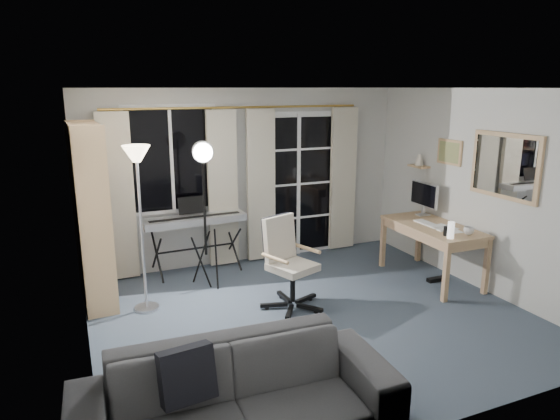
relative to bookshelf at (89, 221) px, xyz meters
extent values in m
cube|color=#36404F|center=(2.13, -1.29, -0.98)|extent=(4.50, 4.00, 0.02)
cube|color=white|center=(1.08, 0.69, 0.53)|extent=(1.20, 0.06, 1.40)
cube|color=black|center=(1.08, 0.66, 0.53)|extent=(1.10, 0.02, 1.30)
cube|color=white|center=(1.08, 0.65, 0.53)|extent=(0.04, 0.03, 1.30)
cube|color=white|center=(2.88, 0.69, 0.05)|extent=(1.32, 0.06, 2.11)
cube|color=black|center=(2.58, 0.66, 0.05)|extent=(0.55, 0.02, 1.95)
cube|color=black|center=(3.18, 0.66, 0.05)|extent=(0.55, 0.02, 1.95)
cube|color=white|center=(2.88, 0.65, 0.05)|extent=(0.05, 0.04, 2.05)
cube|color=white|center=(2.88, 0.65, -0.42)|extent=(1.15, 0.03, 0.03)
cube|color=white|center=(2.88, 0.65, 0.08)|extent=(1.15, 0.03, 0.03)
cube|color=white|center=(2.88, 0.65, 0.58)|extent=(1.15, 0.03, 0.03)
cylinder|color=gold|center=(1.98, 0.61, 1.18)|extent=(3.50, 0.03, 0.03)
cube|color=beige|center=(0.38, 0.59, 0.11)|extent=(0.40, 0.07, 2.10)
cube|color=beige|center=(1.73, 0.59, 0.11)|extent=(0.40, 0.07, 2.10)
cube|color=beige|center=(2.28, 0.59, 0.11)|extent=(0.40, 0.07, 2.10)
cube|color=beige|center=(3.58, 0.59, 0.11)|extent=(0.40, 0.07, 2.10)
cube|color=tan|center=(0.06, -0.44, 0.05)|extent=(0.33, 0.04, 2.04)
cube|color=tan|center=(0.02, 0.48, 0.05)|extent=(0.33, 0.04, 2.04)
cube|color=tan|center=(-0.11, 0.01, 0.05)|extent=(0.07, 0.92, 2.04)
cube|color=tan|center=(0.04, 0.02, -0.94)|extent=(0.37, 0.93, 0.03)
cube|color=tan|center=(0.04, 0.02, -0.56)|extent=(0.37, 0.93, 0.03)
cube|color=tan|center=(0.04, 0.02, -0.17)|extent=(0.37, 0.93, 0.03)
cube|color=tan|center=(0.04, 0.02, 0.22)|extent=(0.37, 0.93, 0.03)
cube|color=tan|center=(0.04, 0.02, 0.60)|extent=(0.37, 0.93, 0.03)
cube|color=tan|center=(0.04, 0.02, 1.04)|extent=(0.37, 0.93, 0.03)
cube|color=white|center=(0.07, -0.36, -0.42)|extent=(0.23, 0.07, 0.26)
cube|color=olive|center=(0.07, -0.26, -0.44)|extent=(0.23, 0.05, 0.21)
cube|color=#383838|center=(0.06, -0.17, -0.43)|extent=(0.23, 0.05, 0.24)
cube|color=olive|center=(0.06, -0.10, -0.40)|extent=(0.23, 0.05, 0.30)
cube|color=white|center=(0.06, -0.02, -0.43)|extent=(0.23, 0.06, 0.24)
cube|color=#AF3E32|center=(0.05, 0.08, -0.42)|extent=(0.23, 0.05, 0.25)
cube|color=navy|center=(0.05, 0.16, -0.42)|extent=(0.23, 0.06, 0.25)
cube|color=olive|center=(0.05, 0.25, -0.43)|extent=(0.23, 0.04, 0.24)
cube|color=#AF3E32|center=(0.04, 0.32, -0.43)|extent=(0.23, 0.06, 0.24)
cube|color=#383838|center=(0.04, 0.41, -0.41)|extent=(0.23, 0.04, 0.27)
cube|color=navy|center=(0.07, -0.36, -0.02)|extent=(0.23, 0.04, 0.28)
cube|color=#383838|center=(0.07, -0.28, -0.02)|extent=(0.23, 0.07, 0.27)
cube|color=#383838|center=(0.06, -0.18, -0.04)|extent=(0.23, 0.05, 0.24)
cube|color=navy|center=(0.06, -0.10, -0.05)|extent=(0.23, 0.04, 0.22)
cube|color=navy|center=(0.06, -0.03, -0.04)|extent=(0.23, 0.05, 0.24)
cube|color=#383838|center=(0.05, 0.05, -0.02)|extent=(0.23, 0.04, 0.28)
cube|color=#383838|center=(0.05, 0.12, -0.05)|extent=(0.23, 0.06, 0.22)
cube|color=gold|center=(0.05, 0.21, -0.04)|extent=(0.23, 0.05, 0.24)
cube|color=olive|center=(0.04, 0.29, -0.03)|extent=(0.23, 0.04, 0.25)
cube|color=#383838|center=(0.04, 0.36, -0.04)|extent=(0.23, 0.04, 0.24)
cube|color=#AF3E32|center=(0.07, -0.36, 0.37)|extent=(0.23, 0.05, 0.29)
cube|color=#383838|center=(0.07, -0.28, 0.34)|extent=(0.23, 0.04, 0.22)
cube|color=white|center=(0.07, -0.21, 0.38)|extent=(0.23, 0.04, 0.31)
cube|color=white|center=(0.06, -0.14, 0.37)|extent=(0.23, 0.04, 0.28)
cube|color=olive|center=(0.06, -0.06, 0.34)|extent=(0.23, 0.04, 0.23)
cube|color=navy|center=(0.06, 0.01, 0.35)|extent=(0.23, 0.05, 0.23)
cylinder|color=#B2B2B7|center=(0.51, -0.42, -0.96)|extent=(0.28, 0.28, 0.03)
cylinder|color=#B2B2B7|center=(0.51, -0.42, -0.10)|extent=(0.03, 0.03, 1.69)
cone|color=#FFE5B2|center=(0.51, -0.42, 0.77)|extent=(0.30, 0.30, 0.17)
cylinder|color=black|center=(0.77, 0.39, -0.61)|extent=(0.05, 0.64, 0.58)
cylinder|color=black|center=(0.77, 0.39, -0.61)|extent=(0.05, 0.64, 0.58)
cylinder|color=black|center=(1.79, 0.43, -0.61)|extent=(0.05, 0.64, 0.58)
cylinder|color=black|center=(1.79, 0.43, -0.61)|extent=(0.05, 0.64, 0.58)
cylinder|color=black|center=(1.28, 0.41, -0.61)|extent=(1.02, 0.07, 0.02)
cube|color=silver|center=(1.28, 0.41, -0.23)|extent=(1.34, 0.39, 0.09)
cube|color=white|center=(1.29, 0.33, -0.19)|extent=(1.23, 0.19, 0.02)
cube|color=black|center=(1.29, 0.37, -0.18)|extent=(1.19, 0.13, 0.01)
cube|color=black|center=(1.28, 0.51, -0.05)|extent=(0.36, 0.09, 0.22)
cylinder|color=black|center=(1.42, -0.07, -0.64)|extent=(0.08, 0.28, 0.74)
cylinder|color=black|center=(1.26, 0.07, -0.64)|extent=(0.22, 0.20, 0.74)
cylinder|color=black|center=(1.22, -0.14, -0.64)|extent=(0.27, 0.11, 0.74)
cylinder|color=black|center=(1.30, -0.05, 0.08)|extent=(0.04, 0.04, 1.27)
cylinder|color=silver|center=(1.29, -0.10, 0.71)|extent=(0.27, 0.18, 0.24)
cylinder|color=white|center=(1.28, -0.18, 0.71)|extent=(0.21, 0.06, 0.21)
cube|color=black|center=(2.22, -0.96, -0.93)|extent=(0.31, 0.15, 0.04)
cylinder|color=black|center=(2.29, -0.93, -0.95)|extent=(0.06, 0.06, 0.05)
cube|color=black|center=(2.01, -0.82, -0.93)|extent=(0.06, 0.31, 0.04)
cylinder|color=black|center=(2.01, -0.74, -0.95)|extent=(0.06, 0.06, 0.05)
cube|color=black|center=(1.82, -0.98, -0.93)|extent=(0.31, 0.13, 0.04)
cylinder|color=black|center=(1.74, -0.96, -0.95)|extent=(0.06, 0.06, 0.05)
cube|color=black|center=(1.90, -1.21, -0.93)|extent=(0.21, 0.28, 0.04)
cylinder|color=black|center=(1.86, -1.27, -0.95)|extent=(0.06, 0.06, 0.05)
cube|color=black|center=(2.15, -1.20, -0.93)|extent=(0.23, 0.27, 0.04)
cylinder|color=black|center=(2.20, -1.26, -0.95)|extent=(0.06, 0.06, 0.05)
cylinder|color=black|center=(2.02, -1.03, -0.70)|extent=(0.07, 0.07, 0.39)
cube|color=beige|center=(2.02, -1.03, -0.49)|extent=(0.57, 0.57, 0.08)
cube|color=beige|center=(1.95, -0.83, -0.20)|extent=(0.44, 0.26, 0.51)
cube|color=black|center=(1.93, -0.80, -0.18)|extent=(0.41, 0.23, 0.47)
cylinder|color=tan|center=(1.78, -1.10, -0.33)|extent=(0.17, 0.38, 0.04)
cylinder|color=tan|center=(2.25, -0.93, -0.33)|extent=(0.17, 0.38, 0.04)
cube|color=#A18253|center=(4.01, -0.94, -0.27)|extent=(0.69, 1.36, 0.04)
cube|color=#A18253|center=(4.01, -0.94, -0.33)|extent=(0.66, 1.32, 0.10)
cube|color=#A18253|center=(3.70, -1.57, -0.63)|extent=(0.06, 0.06, 0.68)
cube|color=#A18253|center=(4.29, -1.58, -0.63)|extent=(0.06, 0.06, 0.68)
cube|color=#A18253|center=(3.72, -0.30, -0.63)|extent=(0.06, 0.06, 0.68)
cube|color=#A18253|center=(4.31, -0.31, -0.63)|extent=(0.06, 0.06, 0.68)
cube|color=silver|center=(4.21, -0.49, -0.24)|extent=(0.18, 0.12, 0.01)
cube|color=silver|center=(4.21, -0.49, -0.11)|extent=(0.04, 0.03, 0.21)
cube|color=silver|center=(4.21, -0.49, 0.04)|extent=(0.04, 0.52, 0.33)
cube|color=black|center=(4.19, -0.49, 0.04)|extent=(0.02, 0.48, 0.29)
cube|color=white|center=(3.96, -0.90, -0.24)|extent=(0.14, 0.41, 0.02)
cube|color=white|center=(3.91, -1.19, -0.24)|extent=(0.06, 0.10, 0.02)
cube|color=white|center=(4.05, -1.09, -0.24)|extent=(0.25, 0.31, 0.01)
cube|color=white|center=(4.02, -1.28, -0.25)|extent=(0.22, 0.16, 0.00)
cube|color=black|center=(3.83, -1.38, -0.19)|extent=(0.05, 0.04, 0.12)
cylinder|color=white|center=(3.81, -1.47, -0.15)|extent=(0.08, 0.08, 0.19)
cube|color=black|center=(4.05, -1.04, -0.95)|extent=(0.29, 0.08, 0.05)
imported|color=silver|center=(4.11, -1.44, -0.19)|extent=(0.12, 0.10, 0.12)
cube|color=tan|center=(4.35, -1.64, 0.58)|extent=(0.04, 0.94, 0.74)
cube|color=white|center=(4.33, -1.64, 0.58)|extent=(0.01, 0.84, 0.64)
cube|color=tan|center=(4.36, -0.74, 0.63)|extent=(0.03, 0.42, 0.32)
cube|color=#468D57|center=(4.34, -0.74, 0.63)|extent=(0.00, 0.36, 0.26)
cube|color=tan|center=(4.29, -0.24, 0.38)|extent=(0.16, 0.30, 0.02)
cone|color=beige|center=(4.29, -0.24, 0.47)|extent=(0.12, 0.12, 0.15)
imported|color=#323235|center=(0.77, -2.84, -0.53)|extent=(2.26, 0.76, 0.87)
cube|color=black|center=(0.46, -2.72, -0.46)|extent=(0.40, 0.25, 0.39)
camera|label=1|loc=(-0.15, -5.74, 1.44)|focal=32.00mm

